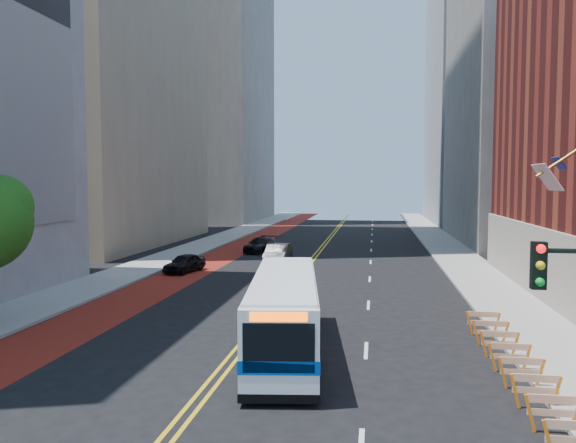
# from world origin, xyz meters

# --- Properties ---
(ground) EXTENTS (160.00, 160.00, 0.00)m
(ground) POSITION_xyz_m (0.00, 0.00, 0.00)
(ground) COLOR black
(ground) RESTS_ON ground
(sidewalk_left) EXTENTS (4.00, 140.00, 0.15)m
(sidewalk_left) POSITION_xyz_m (-12.00, 30.00, 0.07)
(sidewalk_left) COLOR gray
(sidewalk_left) RESTS_ON ground
(sidewalk_right) EXTENTS (4.00, 140.00, 0.15)m
(sidewalk_right) POSITION_xyz_m (12.00, 30.00, 0.07)
(sidewalk_right) COLOR gray
(sidewalk_right) RESTS_ON ground
(bus_lane_paint) EXTENTS (3.60, 140.00, 0.01)m
(bus_lane_paint) POSITION_xyz_m (-8.10, 30.00, 0.00)
(bus_lane_paint) COLOR maroon
(bus_lane_paint) RESTS_ON ground
(center_line_inner) EXTENTS (0.14, 140.00, 0.01)m
(center_line_inner) POSITION_xyz_m (-0.18, 30.00, 0.00)
(center_line_inner) COLOR gold
(center_line_inner) RESTS_ON ground
(center_line_outer) EXTENTS (0.14, 140.00, 0.01)m
(center_line_outer) POSITION_xyz_m (0.18, 30.00, 0.00)
(center_line_outer) COLOR gold
(center_line_outer) RESTS_ON ground
(lane_dashes) EXTENTS (0.14, 98.20, 0.01)m
(lane_dashes) POSITION_xyz_m (4.80, 38.00, 0.01)
(lane_dashes) COLOR silver
(lane_dashes) RESTS_ON ground
(midrise_right_near) EXTENTS (18.00, 26.00, 40.00)m
(midrise_right_near) POSITION_xyz_m (23.00, 48.00, 20.00)
(midrise_right_near) COLOR slate
(midrise_right_near) RESTS_ON ground
(midrise_right_far) EXTENTS (20.00, 28.00, 55.00)m
(midrise_right_far) POSITION_xyz_m (24.00, 78.00, 27.50)
(midrise_right_far) COLOR gray
(midrise_right_far) RESTS_ON ground
(midrise_left_far) EXTENTS (20.00, 26.00, 65.00)m
(midrise_left_far) POSITION_xyz_m (-24.00, 78.00, 32.50)
(midrise_left_far) COLOR slate
(midrise_left_far) RESTS_ON ground
(construction_barriers) EXTENTS (1.42, 10.91, 1.00)m
(construction_barriers) POSITION_xyz_m (9.60, 3.42, 0.68)
(construction_barriers) COLOR orange
(construction_barriers) RESTS_ON ground
(transit_bus) EXTENTS (3.70, 10.89, 2.94)m
(transit_bus) POSITION_xyz_m (1.75, 5.36, 1.53)
(transit_bus) COLOR white
(transit_bus) RESTS_ON ground
(car_a) EXTENTS (2.41, 4.12, 1.32)m
(car_a) POSITION_xyz_m (-8.30, 22.87, 0.66)
(car_a) COLOR black
(car_a) RESTS_ON ground
(car_b) EXTENTS (1.73, 4.87, 1.60)m
(car_b) POSITION_xyz_m (-2.36, 27.58, 0.80)
(car_b) COLOR black
(car_b) RESTS_ON ground
(car_c) EXTENTS (2.77, 4.97, 1.36)m
(car_c) POSITION_xyz_m (-5.27, 35.03, 0.68)
(car_c) COLOR black
(car_c) RESTS_ON ground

